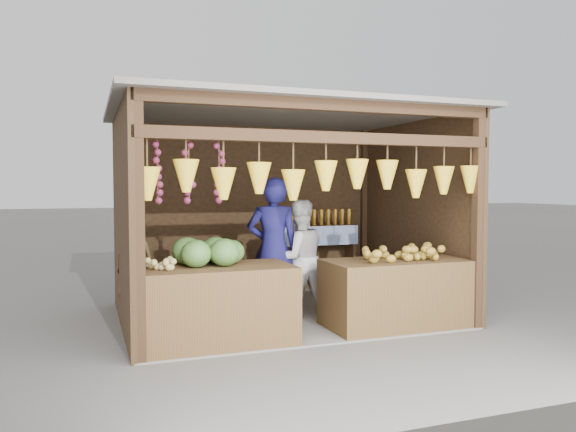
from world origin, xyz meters
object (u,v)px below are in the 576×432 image
at_px(woman_standing, 299,259).
at_px(counter_right, 396,293).
at_px(man_standing, 273,249).
at_px(vendor_seated, 134,259).
at_px(counter_left, 218,305).

bearing_deg(woman_standing, counter_right, 132.01).
xyz_separation_m(man_standing, woman_standing, (0.36, 0.03, -0.14)).
xyz_separation_m(counter_right, vendor_seated, (-2.94, 1.25, 0.39)).
distance_m(counter_left, woman_standing, 1.59).
xyz_separation_m(counter_left, man_standing, (0.91, 0.86, 0.48)).
relative_size(man_standing, vendor_seated, 1.75).
relative_size(man_standing, woman_standing, 1.19).
bearing_deg(man_standing, woman_standing, -156.49).
bearing_deg(counter_left, vendor_seated, 121.16).
bearing_deg(man_standing, vendor_seated, 4.72).
bearing_deg(vendor_seated, counter_left, 150.17).
height_order(counter_left, woman_standing, woman_standing).
distance_m(counter_right, man_standing, 1.61).
height_order(man_standing, woman_standing, man_standing).
height_order(counter_right, vendor_seated, vendor_seated).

